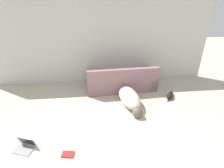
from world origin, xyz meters
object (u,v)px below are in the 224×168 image
object	(u,v)px
laptop_open	(25,145)
book_red	(68,154)
couch	(121,81)
cat	(170,95)
dog	(130,98)

from	to	relation	value
laptop_open	book_red	distance (m)	0.87
couch	cat	size ratio (longest dim) A/B	4.60
couch	book_red	bearing A→B (deg)	57.96
cat	laptop_open	xyz separation A→B (m)	(-3.49, -1.51, 0.00)
couch	cat	world-z (taller)	couch
laptop_open	book_red	xyz separation A→B (m)	(0.83, -0.26, -0.06)
cat	laptop_open	bearing A→B (deg)	147.06
laptop_open	cat	bearing A→B (deg)	43.33
dog	cat	world-z (taller)	dog
couch	cat	bearing A→B (deg)	149.43
couch	laptop_open	distance (m)	3.09
dog	laptop_open	world-z (taller)	dog
dog	laptop_open	distance (m)	2.62
cat	book_red	xyz separation A→B (m)	(-2.66, -1.76, -0.06)
couch	laptop_open	size ratio (longest dim) A/B	4.96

